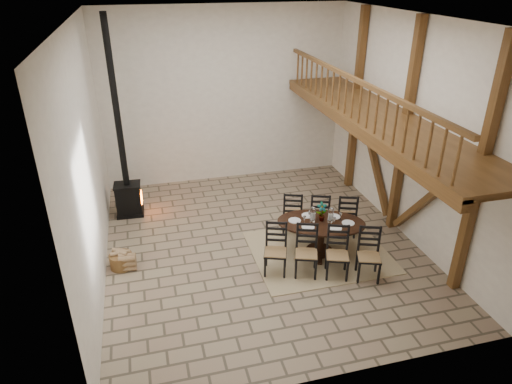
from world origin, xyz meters
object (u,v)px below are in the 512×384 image
object	(u,v)px
wood_stove	(126,175)
log_basket	(121,260)
dining_table	(320,239)
log_stack	(128,262)

from	to	relation	value
wood_stove	log_basket	distance (m)	2.56
dining_table	wood_stove	bearing A→B (deg)	163.65
dining_table	log_stack	size ratio (longest dim) A/B	7.37
log_basket	log_stack	distance (m)	0.19
dining_table	log_stack	xyz separation A→B (m)	(-4.19, 0.51, -0.23)
wood_stove	log_basket	world-z (taller)	wood_stove
dining_table	log_basket	world-z (taller)	dining_table
wood_stove	log_stack	size ratio (longest dim) A/B	13.49
log_stack	log_basket	bearing A→B (deg)	136.05
dining_table	log_basket	xyz separation A→B (m)	(-4.32, 0.65, -0.23)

